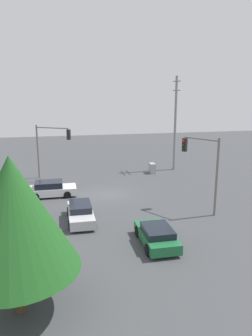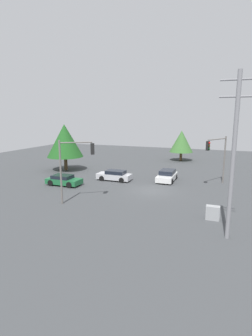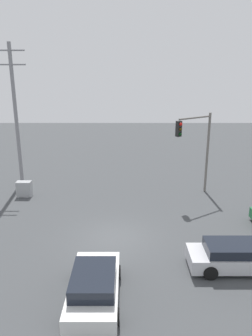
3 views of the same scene
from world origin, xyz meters
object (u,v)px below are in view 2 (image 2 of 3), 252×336
sedan_silver (114,175)px  electrical_cabinet (213,213)px  traffic_signal_main (74,161)px  traffic_signal_cross (218,152)px  sedan_white (167,176)px  sedan_green (64,180)px

sedan_silver → electrical_cabinet: sedan_silver is taller
traffic_signal_main → electrical_cabinet: size_ratio=5.29×
traffic_signal_main → sedan_silver: bearing=56.7°
sedan_silver → traffic_signal_cross: traffic_signal_cross is taller
sedan_white → sedan_green: (11.04, 6.55, -0.05)m
sedan_white → sedan_silver: (6.33, 2.20, -0.02)m
traffic_signal_cross → sedan_silver: bearing=-51.2°
electrical_cabinet → traffic_signal_main: bearing=1.5°
sedan_silver → traffic_signal_cross: bearing=-80.2°
traffic_signal_main → electrical_cabinet: traffic_signal_main is taller
sedan_white → traffic_signal_cross: (-5.92, 0.08, 3.30)m
sedan_silver → traffic_signal_cross: (-12.25, -2.12, 3.33)m
traffic_signal_main → traffic_signal_cross: size_ratio=1.04×
sedan_green → traffic_signal_main: 7.77m
sedan_silver → traffic_signal_main: (-0.06, 9.42, 3.43)m
sedan_white → sedan_green: 12.84m
sedan_silver → traffic_signal_cross: 12.87m
sedan_white → traffic_signal_main: size_ratio=0.73×
sedan_green → sedan_silver: bearing=132.7°
sedan_white → electrical_cabinet: 12.87m
sedan_white → electrical_cabinet: bearing=118.6°
electrical_cabinet → sedan_silver: bearing=-36.0°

